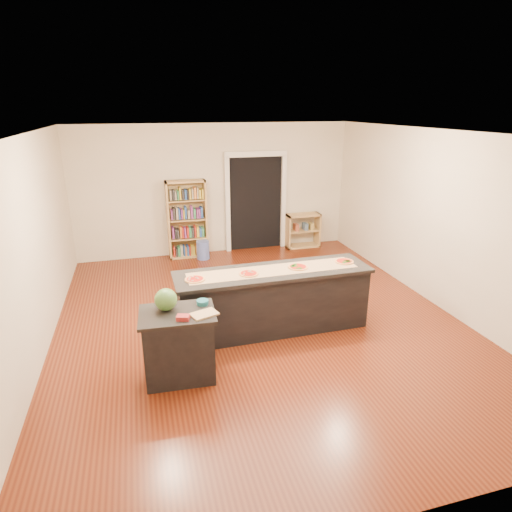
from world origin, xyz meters
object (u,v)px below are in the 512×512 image
object	(u,v)px
watermelon	(166,300)
side_counter	(179,345)
low_shelf	(303,230)
bookshelf	(187,219)
waste_bin	(203,250)
kitchen_island	(273,300)

from	to	relation	value
watermelon	side_counter	bearing A→B (deg)	-44.06
watermelon	low_shelf	bearing A→B (deg)	51.39
side_counter	watermelon	size ratio (longest dim) A/B	3.31
side_counter	bookshelf	bearing A→B (deg)	85.00
waste_bin	low_shelf	bearing A→B (deg)	5.21
kitchen_island	waste_bin	xyz separation A→B (m)	(-0.52, 3.33, -0.27)
side_counter	waste_bin	distance (m)	4.27
side_counter	bookshelf	size ratio (longest dim) A/B	0.52
side_counter	kitchen_island	bearing A→B (deg)	33.36
side_counter	low_shelf	size ratio (longest dim) A/B	1.12
kitchen_island	bookshelf	bearing A→B (deg)	101.93
kitchen_island	bookshelf	distance (m)	3.67
kitchen_island	bookshelf	size ratio (longest dim) A/B	1.69
kitchen_island	low_shelf	world-z (taller)	kitchen_island
side_counter	waste_bin	xyz separation A→B (m)	(0.93, 4.16, -0.24)
waste_bin	watermelon	world-z (taller)	watermelon
kitchen_island	side_counter	world-z (taller)	kitchen_island
waste_bin	watermelon	distance (m)	4.26
bookshelf	watermelon	bearing A→B (deg)	-100.03
bookshelf	low_shelf	bearing A→B (deg)	-0.42
waste_bin	side_counter	bearing A→B (deg)	-102.55
kitchen_island	watermelon	distance (m)	1.79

